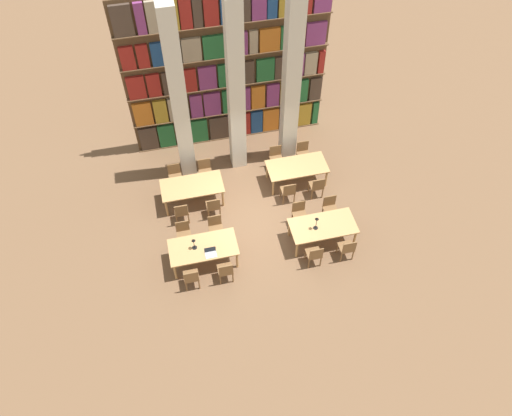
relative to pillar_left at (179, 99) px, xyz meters
name	(u,v)px	position (x,y,z in m)	size (l,w,h in m)	color
ground_plane	(255,218)	(1.72, -2.54, -3.00)	(40.00, 40.00, 0.00)	brown
bookshelf_bank	(228,74)	(1.73, 1.38, -0.35)	(6.58, 0.35, 5.50)	brown
pillar_left	(179,99)	(0.00, 0.00, 0.00)	(0.49, 0.49, 6.00)	beige
pillar_center	(236,91)	(1.72, 0.00, 0.00)	(0.49, 0.49, 6.00)	beige
pillar_right	(291,83)	(3.44, 0.00, 0.00)	(0.49, 0.49, 6.00)	beige
reading_table_0	(203,248)	(-0.07, -3.76, -2.35)	(1.94, 0.97, 0.73)	tan
chair_0	(191,277)	(-0.54, -4.53, -2.51)	(0.42, 0.40, 0.89)	brown
chair_1	(184,233)	(-0.54, -2.99, -2.51)	(0.42, 0.40, 0.89)	brown
chair_2	(226,271)	(0.41, -4.53, -2.51)	(0.42, 0.40, 0.89)	brown
chair_3	(216,228)	(0.41, -2.99, -2.51)	(0.42, 0.40, 0.89)	brown
desk_lamp_0	(194,242)	(-0.31, -3.74, -2.00)	(0.14, 0.14, 0.41)	black
laptop	(211,253)	(0.10, -4.05, -2.23)	(0.32, 0.22, 0.21)	silver
reading_table_1	(323,227)	(3.47, -3.81, -2.35)	(1.94, 0.97, 0.73)	tan
chair_4	(314,254)	(2.98, -4.58, -2.51)	(0.42, 0.40, 0.89)	brown
chair_5	(299,213)	(2.98, -3.04, -2.51)	(0.42, 0.40, 0.89)	brown
chair_6	(347,248)	(3.97, -4.58, -2.51)	(0.42, 0.40, 0.89)	brown
chair_7	(330,208)	(3.97, -3.04, -2.51)	(0.42, 0.40, 0.89)	brown
desk_lamp_1	(317,221)	(3.22, -3.85, -1.95)	(0.14, 0.14, 0.49)	black
reading_table_2	(192,187)	(-0.04, -1.39, -2.35)	(1.94, 0.97, 0.73)	tan
chair_8	(181,212)	(-0.50, -2.16, -2.51)	(0.42, 0.40, 0.89)	brown
chair_9	(175,176)	(-0.50, -0.62, -2.51)	(0.42, 0.40, 0.89)	brown
chair_10	(213,206)	(0.49, -2.16, -2.51)	(0.42, 0.40, 0.89)	brown
chair_11	(205,171)	(0.49, -0.62, -2.51)	(0.42, 0.40, 0.89)	brown
reading_table_3	(297,168)	(3.39, -1.32, -2.35)	(1.94, 0.97, 0.73)	tan
chair_12	(288,191)	(2.90, -2.09, -2.51)	(0.42, 0.40, 0.89)	brown
chair_13	(276,157)	(2.90, -0.55, -2.51)	(0.42, 0.40, 0.89)	brown
chair_14	(317,186)	(3.85, -2.09, -2.51)	(0.42, 0.40, 0.89)	brown
chair_15	(303,153)	(3.85, -0.55, -2.51)	(0.42, 0.40, 0.89)	brown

